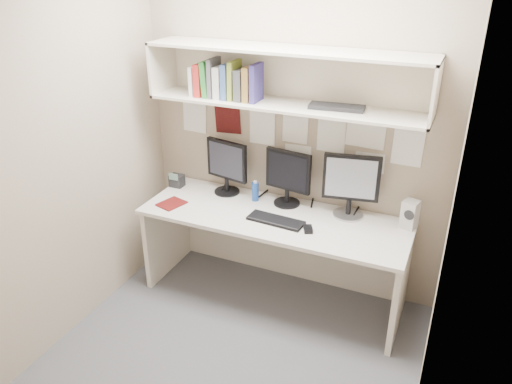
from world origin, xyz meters
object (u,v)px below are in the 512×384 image
at_px(monitor_center, 288,175).
at_px(monitor_right, 351,183).
at_px(desk, 274,256).
at_px(maroon_notebook, 172,204).
at_px(speaker, 410,214).
at_px(monitor_left, 227,165).
at_px(keyboard, 276,221).
at_px(desk_phone, 177,180).

relative_size(monitor_center, monitor_right, 0.91).
height_order(desk, maroon_notebook, maroon_notebook).
bearing_deg(speaker, maroon_notebook, -152.48).
distance_m(desk, monitor_left, 0.82).
distance_m(monitor_center, keyboard, 0.39).
bearing_deg(keyboard, speaker, 22.84).
relative_size(speaker, desk_phone, 1.57).
relative_size(desk, monitor_center, 4.61).
xyz_separation_m(monitor_center, desk_phone, (-0.96, -0.07, -0.19)).
xyz_separation_m(monitor_center, keyboard, (0.03, -0.31, -0.23)).
relative_size(desk, keyboard, 4.81).
xyz_separation_m(monitor_center, monitor_right, (0.49, -0.00, 0.02)).
bearing_deg(speaker, desk_phone, -162.60).
distance_m(maroon_notebook, desk_phone, 0.34).
xyz_separation_m(monitor_left, desk_phone, (-0.44, -0.07, -0.19)).
bearing_deg(desk_phone, maroon_notebook, -65.63).
bearing_deg(monitor_right, maroon_notebook, -174.18).
height_order(monitor_left, speaker, monitor_left).
distance_m(monitor_left, keyboard, 0.67).
distance_m(desk, keyboard, 0.39).
bearing_deg(keyboard, monitor_right, 38.65).
xyz_separation_m(speaker, desk_phone, (-1.88, -0.06, -0.05)).
relative_size(monitor_right, maroon_notebook, 2.40).
bearing_deg(speaker, monitor_left, -164.82).
bearing_deg(maroon_notebook, desk, 27.71).
relative_size(monitor_right, desk_phone, 3.60).
bearing_deg(desk, speaker, 12.49).
height_order(keyboard, desk_phone, desk_phone).
bearing_deg(monitor_left, desk, -11.63).
height_order(monitor_right, speaker, monitor_right).
bearing_deg(maroon_notebook, monitor_right, 32.67).
distance_m(speaker, desk_phone, 1.88).
distance_m(monitor_right, desk_phone, 1.46).
bearing_deg(monitor_center, speaker, 8.15).
height_order(monitor_left, monitor_right, monitor_right).
bearing_deg(maroon_notebook, speaker, 28.41).
xyz_separation_m(maroon_notebook, desk_phone, (-0.14, 0.31, 0.05)).
height_order(monitor_left, desk_phone, monitor_left).
height_order(monitor_left, maroon_notebook, monitor_left).
xyz_separation_m(monitor_right, keyboard, (-0.46, -0.31, -0.25)).
distance_m(monitor_left, monitor_right, 1.01).
distance_m(desk, speaker, 1.07).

